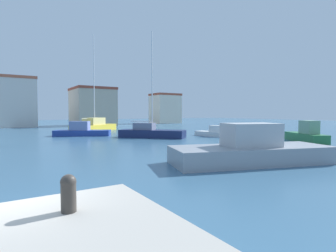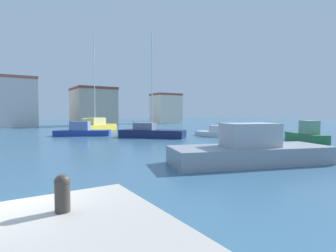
{
  "view_description": "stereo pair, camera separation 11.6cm",
  "coord_description": "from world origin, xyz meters",
  "px_view_note": "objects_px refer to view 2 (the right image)",
  "views": [
    {
      "loc": [
        0.05,
        -5.95,
        2.61
      ],
      "look_at": [
        14.71,
        16.88,
        1.26
      ],
      "focal_mm": 28.39,
      "sensor_mm": 36.0,
      "label": 1
    },
    {
      "loc": [
        0.15,
        -6.02,
        2.61
      ],
      "look_at": [
        14.71,
        16.88,
        1.26
      ],
      "focal_mm": 28.39,
      "sensor_mm": 36.0,
      "label": 2
    }
  ],
  "objects_px": {
    "motorboat_green_near_pier": "(306,135)",
    "sailboat_yellow_distant_north": "(95,126)",
    "sailboat_navy_outer_mooring": "(151,132)",
    "motorboat_white_inner_mooring": "(216,133)",
    "motorboat_blue_distant_east": "(82,131)",
    "motorboat_grey_mid_harbor": "(250,151)",
    "mooring_bollard": "(62,191)"
  },
  "relations": [
    {
      "from": "mooring_bollard",
      "to": "motorboat_green_near_pier",
      "type": "xyz_separation_m",
      "value": [
        22.34,
        8.96,
        -0.74
      ]
    },
    {
      "from": "motorboat_blue_distant_east",
      "to": "motorboat_grey_mid_harbor",
      "type": "xyz_separation_m",
      "value": [
        2.96,
        -21.53,
        0.1
      ]
    },
    {
      "from": "motorboat_green_near_pier",
      "to": "motorboat_blue_distant_east",
      "type": "height_order",
      "value": "motorboat_green_near_pier"
    },
    {
      "from": "motorboat_green_near_pier",
      "to": "motorboat_grey_mid_harbor",
      "type": "relative_size",
      "value": 0.57
    },
    {
      "from": "sailboat_yellow_distant_north",
      "to": "mooring_bollard",
      "type": "bearing_deg",
      "value": -107.84
    },
    {
      "from": "sailboat_navy_outer_mooring",
      "to": "motorboat_green_near_pier",
      "type": "distance_m",
      "value": 14.82
    },
    {
      "from": "mooring_bollard",
      "to": "sailboat_yellow_distant_north",
      "type": "relative_size",
      "value": 0.04
    },
    {
      "from": "motorboat_blue_distant_east",
      "to": "motorboat_grey_mid_harbor",
      "type": "height_order",
      "value": "motorboat_grey_mid_harbor"
    },
    {
      "from": "sailboat_navy_outer_mooring",
      "to": "motorboat_white_inner_mooring",
      "type": "bearing_deg",
      "value": -22.48
    },
    {
      "from": "mooring_bollard",
      "to": "motorboat_green_near_pier",
      "type": "distance_m",
      "value": 24.09
    },
    {
      "from": "motorboat_grey_mid_harbor",
      "to": "sailboat_yellow_distant_north",
      "type": "distance_m",
      "value": 28.56
    },
    {
      "from": "motorboat_green_near_pier",
      "to": "sailboat_navy_outer_mooring",
      "type": "bearing_deg",
      "value": 130.62
    },
    {
      "from": "motorboat_green_near_pier",
      "to": "sailboat_yellow_distant_north",
      "type": "xyz_separation_m",
      "value": [
        -11.59,
        24.46,
        0.11
      ]
    },
    {
      "from": "mooring_bollard",
      "to": "motorboat_green_near_pier",
      "type": "bearing_deg",
      "value": 21.86
    },
    {
      "from": "motorboat_blue_distant_east",
      "to": "motorboat_grey_mid_harbor",
      "type": "bearing_deg",
      "value": -82.18
    },
    {
      "from": "sailboat_yellow_distant_north",
      "to": "motorboat_white_inner_mooring",
      "type": "xyz_separation_m",
      "value": [
        8.6,
        -15.96,
        -0.34
      ]
    },
    {
      "from": "sailboat_navy_outer_mooring",
      "to": "motorboat_blue_distant_east",
      "type": "height_order",
      "value": "sailboat_navy_outer_mooring"
    },
    {
      "from": "motorboat_white_inner_mooring",
      "to": "motorboat_grey_mid_harbor",
      "type": "bearing_deg",
      "value": -126.4
    },
    {
      "from": "motorboat_blue_distant_east",
      "to": "motorboat_grey_mid_harbor",
      "type": "distance_m",
      "value": 21.73
    },
    {
      "from": "motorboat_white_inner_mooring",
      "to": "motorboat_blue_distant_east",
      "type": "bearing_deg",
      "value": 143.87
    },
    {
      "from": "motorboat_white_inner_mooring",
      "to": "mooring_bollard",
      "type": "bearing_deg",
      "value": -137.94
    },
    {
      "from": "motorboat_white_inner_mooring",
      "to": "sailboat_yellow_distant_north",
      "type": "bearing_deg",
      "value": 118.3
    },
    {
      "from": "sailboat_navy_outer_mooring",
      "to": "motorboat_green_near_pier",
      "type": "relative_size",
      "value": 2.24
    },
    {
      "from": "motorboat_grey_mid_harbor",
      "to": "motorboat_white_inner_mooring",
      "type": "height_order",
      "value": "motorboat_grey_mid_harbor"
    },
    {
      "from": "motorboat_blue_distant_east",
      "to": "motorboat_green_near_pier",
      "type": "bearing_deg",
      "value": -48.85
    },
    {
      "from": "mooring_bollard",
      "to": "sailboat_navy_outer_mooring",
      "type": "distance_m",
      "value": 23.88
    },
    {
      "from": "mooring_bollard",
      "to": "motorboat_white_inner_mooring",
      "type": "height_order",
      "value": "mooring_bollard"
    },
    {
      "from": "sailboat_navy_outer_mooring",
      "to": "sailboat_yellow_distant_north",
      "type": "height_order",
      "value": "sailboat_yellow_distant_north"
    },
    {
      "from": "motorboat_green_near_pier",
      "to": "motorboat_grey_mid_harbor",
      "type": "height_order",
      "value": "motorboat_grey_mid_harbor"
    },
    {
      "from": "sailboat_navy_outer_mooring",
      "to": "motorboat_grey_mid_harbor",
      "type": "height_order",
      "value": "sailboat_navy_outer_mooring"
    },
    {
      "from": "sailboat_yellow_distant_north",
      "to": "motorboat_white_inner_mooring",
      "type": "relative_size",
      "value": 2.73
    },
    {
      "from": "motorboat_green_near_pier",
      "to": "motorboat_white_inner_mooring",
      "type": "height_order",
      "value": "motorboat_green_near_pier"
    }
  ]
}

